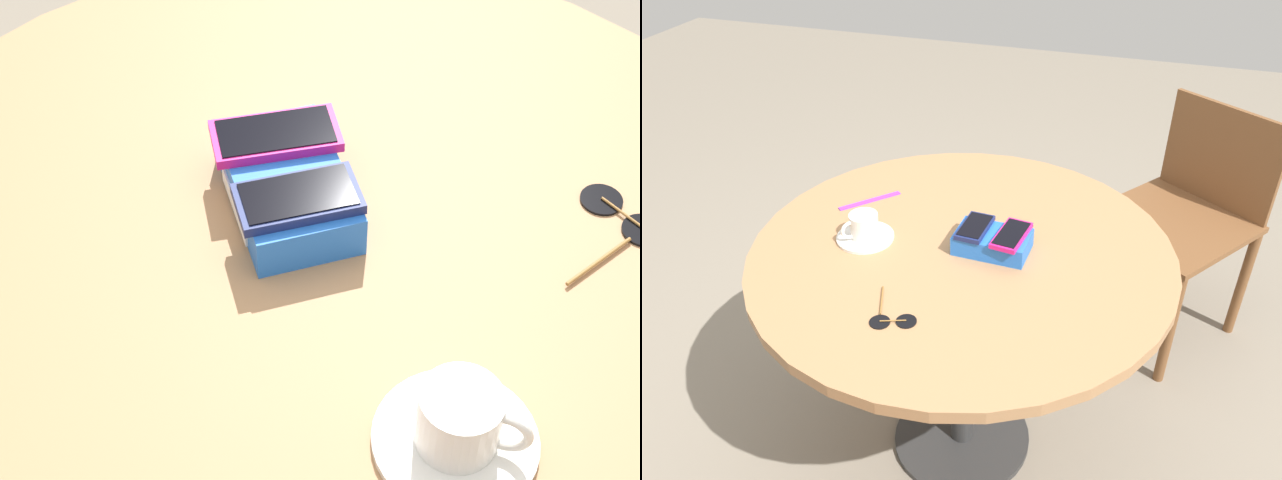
# 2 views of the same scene
# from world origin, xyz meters

# --- Properties ---
(ground_plane) EXTENTS (8.00, 8.00, 0.00)m
(ground_plane) POSITION_xyz_m (0.00, 0.00, 0.00)
(ground_plane) COLOR gray
(round_table) EXTENTS (1.05, 1.05, 0.73)m
(round_table) POSITION_xyz_m (0.00, 0.00, 0.63)
(round_table) COLOR #2D2D2D
(round_table) RESTS_ON ground_plane
(phone_box) EXTENTS (0.18, 0.12, 0.05)m
(phone_box) POSITION_xyz_m (-0.08, -0.01, 0.76)
(phone_box) COLOR blue
(phone_box) RESTS_ON round_table
(phone_magenta) EXTENTS (0.08, 0.14, 0.01)m
(phone_magenta) POSITION_xyz_m (-0.12, -0.01, 0.79)
(phone_magenta) COLOR #D11975
(phone_magenta) RESTS_ON phone_box
(phone_navy) EXTENTS (0.07, 0.13, 0.01)m
(phone_navy) POSITION_xyz_m (-0.03, -0.01, 0.79)
(phone_navy) COLOR navy
(phone_navy) RESTS_ON phone_box
(saucer) EXTENTS (0.15, 0.15, 0.01)m
(saucer) POSITION_xyz_m (0.24, 0.04, 0.74)
(saucer) COLOR silver
(saucer) RESTS_ON round_table
(coffee_cup) EXTENTS (0.08, 0.09, 0.06)m
(coffee_cup) POSITION_xyz_m (0.25, 0.04, 0.77)
(coffee_cup) COLOR silver
(coffee_cup) RESTS_ON saucer
(lanyard_strap) EXTENTS (0.13, 0.15, 0.00)m
(lanyard_strap) POSITION_xyz_m (0.31, -0.13, 0.73)
(lanyard_strap) COLOR purple
(lanyard_strap) RESTS_ON round_table
(sunglasses) EXTENTS (0.12, 0.13, 0.01)m
(sunglasses) POSITION_xyz_m (0.06, 0.31, 0.73)
(sunglasses) COLOR black
(sunglasses) RESTS_ON round_table
(chair_near_window) EXTENTS (0.64, 0.64, 0.83)m
(chair_near_window) POSITION_xyz_m (-0.56, -0.79, 0.46)
(chair_near_window) COLOR brown
(chair_near_window) RESTS_ON ground_plane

